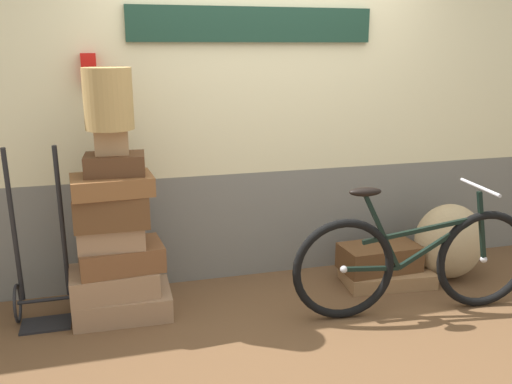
{
  "coord_description": "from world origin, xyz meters",
  "views": [
    {
      "loc": [
        -1.21,
        -3.31,
        1.81
      ],
      "look_at": [
        -0.23,
        0.2,
        0.84
      ],
      "focal_mm": 39.0,
      "sensor_mm": 36.0,
      "label": 1
    }
  ],
  "objects_px": {
    "suitcase_8": "(387,277)",
    "burlap_sack": "(449,241)",
    "suitcase_9": "(379,257)",
    "suitcase_3": "(112,236)",
    "wicker_basket": "(108,99)",
    "suitcase_1": "(114,281)",
    "suitcase_7": "(112,142)",
    "suitcase_2": "(121,257)",
    "suitcase_6": "(115,164)",
    "suitcase_5": "(112,185)",
    "bicycle": "(415,262)",
    "suitcase_4": "(112,209)",
    "luggage_trolley": "(43,280)",
    "suitcase_0": "(123,302)"
  },
  "relations": [
    {
      "from": "bicycle",
      "to": "suitcase_8",
      "type": "bearing_deg",
      "value": 81.94
    },
    {
      "from": "suitcase_2",
      "to": "suitcase_5",
      "type": "height_order",
      "value": "suitcase_5"
    },
    {
      "from": "suitcase_7",
      "to": "suitcase_8",
      "type": "height_order",
      "value": "suitcase_7"
    },
    {
      "from": "suitcase_2",
      "to": "luggage_trolley",
      "type": "bearing_deg",
      "value": 168.51
    },
    {
      "from": "suitcase_8",
      "to": "bicycle",
      "type": "height_order",
      "value": "bicycle"
    },
    {
      "from": "suitcase_9",
      "to": "suitcase_2",
      "type": "bearing_deg",
      "value": 177.76
    },
    {
      "from": "suitcase_5",
      "to": "wicker_basket",
      "type": "relative_size",
      "value": 1.33
    },
    {
      "from": "suitcase_3",
      "to": "burlap_sack",
      "type": "height_order",
      "value": "suitcase_3"
    },
    {
      "from": "suitcase_5",
      "to": "luggage_trolley",
      "type": "xyz_separation_m",
      "value": [
        -0.48,
        0.1,
        -0.64
      ]
    },
    {
      "from": "suitcase_4",
      "to": "bicycle",
      "type": "distance_m",
      "value": 2.07
    },
    {
      "from": "suitcase_1",
      "to": "burlap_sack",
      "type": "height_order",
      "value": "burlap_sack"
    },
    {
      "from": "suitcase_3",
      "to": "suitcase_9",
      "type": "bearing_deg",
      "value": 1.73
    },
    {
      "from": "suitcase_8",
      "to": "suitcase_4",
      "type": "bearing_deg",
      "value": -174.66
    },
    {
      "from": "suitcase_6",
      "to": "burlap_sack",
      "type": "relative_size",
      "value": 0.63
    },
    {
      "from": "suitcase_3",
      "to": "wicker_basket",
      "type": "bearing_deg",
      "value": -1.0
    },
    {
      "from": "suitcase_0",
      "to": "suitcase_2",
      "type": "xyz_separation_m",
      "value": [
        0.01,
        -0.01,
        0.34
      ]
    },
    {
      "from": "suitcase_1",
      "to": "luggage_trolley",
      "type": "height_order",
      "value": "luggage_trolley"
    },
    {
      "from": "suitcase_9",
      "to": "suitcase_8",
      "type": "bearing_deg",
      "value": -33.57
    },
    {
      "from": "suitcase_1",
      "to": "suitcase_5",
      "type": "distance_m",
      "value": 0.68
    },
    {
      "from": "suitcase_8",
      "to": "suitcase_9",
      "type": "height_order",
      "value": "suitcase_9"
    },
    {
      "from": "suitcase_1",
      "to": "suitcase_6",
      "type": "distance_m",
      "value": 0.81
    },
    {
      "from": "suitcase_8",
      "to": "burlap_sack",
      "type": "relative_size",
      "value": 1.12
    },
    {
      "from": "suitcase_7",
      "to": "suitcase_9",
      "type": "xyz_separation_m",
      "value": [
        1.96,
        0.01,
        -1.0
      ]
    },
    {
      "from": "suitcase_1",
      "to": "burlap_sack",
      "type": "relative_size",
      "value": 0.95
    },
    {
      "from": "suitcase_5",
      "to": "luggage_trolley",
      "type": "bearing_deg",
      "value": 165.2
    },
    {
      "from": "wicker_basket",
      "to": "suitcase_1",
      "type": "bearing_deg",
      "value": 159.53
    },
    {
      "from": "wicker_basket",
      "to": "bicycle",
      "type": "distance_m",
      "value": 2.3
    },
    {
      "from": "suitcase_2",
      "to": "suitcase_6",
      "type": "height_order",
      "value": "suitcase_6"
    },
    {
      "from": "luggage_trolley",
      "to": "bicycle",
      "type": "bearing_deg",
      "value": -12.99
    },
    {
      "from": "suitcase_2",
      "to": "burlap_sack",
      "type": "xyz_separation_m",
      "value": [
        2.53,
        -0.04,
        -0.12
      ]
    },
    {
      "from": "suitcase_2",
      "to": "bicycle",
      "type": "relative_size",
      "value": 0.32
    },
    {
      "from": "suitcase_7",
      "to": "luggage_trolley",
      "type": "distance_m",
      "value": 1.05
    },
    {
      "from": "suitcase_9",
      "to": "suitcase_7",
      "type": "bearing_deg",
      "value": 177.88
    },
    {
      "from": "burlap_sack",
      "to": "suitcase_0",
      "type": "bearing_deg",
      "value": 178.98
    },
    {
      "from": "suitcase_0",
      "to": "burlap_sack",
      "type": "xyz_separation_m",
      "value": [
        2.54,
        -0.05,
        0.22
      ]
    },
    {
      "from": "suitcase_5",
      "to": "suitcase_6",
      "type": "bearing_deg",
      "value": 44.99
    },
    {
      "from": "suitcase_1",
      "to": "suitcase_7",
      "type": "height_order",
      "value": "suitcase_7"
    },
    {
      "from": "suitcase_5",
      "to": "wicker_basket",
      "type": "height_order",
      "value": "wicker_basket"
    },
    {
      "from": "suitcase_3",
      "to": "bicycle",
      "type": "distance_m",
      "value": 2.06
    },
    {
      "from": "suitcase_1",
      "to": "luggage_trolley",
      "type": "xyz_separation_m",
      "value": [
        -0.46,
        0.07,
        0.04
      ]
    },
    {
      "from": "suitcase_3",
      "to": "suitcase_7",
      "type": "distance_m",
      "value": 0.63
    },
    {
      "from": "luggage_trolley",
      "to": "suitcase_7",
      "type": "bearing_deg",
      "value": -7.47
    },
    {
      "from": "suitcase_1",
      "to": "suitcase_7",
      "type": "distance_m",
      "value": 0.96
    },
    {
      "from": "suitcase_6",
      "to": "bicycle",
      "type": "height_order",
      "value": "suitcase_6"
    },
    {
      "from": "wicker_basket",
      "to": "luggage_trolley",
      "type": "relative_size",
      "value": 0.32
    },
    {
      "from": "suitcase_1",
      "to": "suitcase_9",
      "type": "relative_size",
      "value": 0.96
    },
    {
      "from": "luggage_trolley",
      "to": "suitcase_2",
      "type": "bearing_deg",
      "value": -6.84
    },
    {
      "from": "wicker_basket",
      "to": "luggage_trolley",
      "type": "xyz_separation_m",
      "value": [
        -0.5,
        0.08,
        -1.19
      ]
    },
    {
      "from": "suitcase_3",
      "to": "luggage_trolley",
      "type": "distance_m",
      "value": 0.55
    },
    {
      "from": "suitcase_0",
      "to": "suitcase_3",
      "type": "relative_size",
      "value": 1.52
    }
  ]
}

